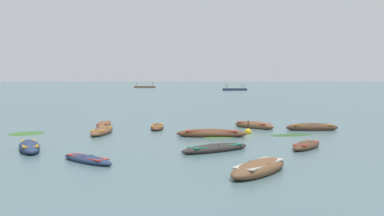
% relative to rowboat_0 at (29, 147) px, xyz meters
% --- Properties ---
extents(ground_plane, '(6000.00, 6000.00, 0.00)m').
position_rel_rowboat_0_xyz_m(ground_plane, '(6.09, 1485.92, -0.18)').
color(ground_plane, slate).
extents(mountain_1, '(1527.64, 1527.64, 349.86)m').
position_rel_rowboat_0_xyz_m(mountain_1, '(-441.45, 1883.75, 174.74)').
color(mountain_1, slate).
rests_on(mountain_1, ground).
extents(mountain_2, '(1366.85, 1366.85, 328.40)m').
position_rel_rowboat_0_xyz_m(mountain_2, '(479.94, 2090.89, 164.02)').
color(mountain_2, slate).
rests_on(mountain_2, ground).
extents(rowboat_0, '(2.49, 4.11, 0.59)m').
position_rel_rowboat_0_xyz_m(rowboat_0, '(0.00, 0.00, 0.00)').
color(rowboat_0, navy).
rests_on(rowboat_0, ground).
extents(rowboat_1, '(3.25, 3.90, 0.65)m').
position_rel_rowboat_0_xyz_m(rowboat_1, '(10.97, -5.74, 0.02)').
color(rowboat_1, brown).
rests_on(rowboat_1, ground).
extents(rowboat_2, '(1.33, 4.30, 0.57)m').
position_rel_rowboat_0_xyz_m(rowboat_2, '(2.36, 7.04, -0.01)').
color(rowboat_2, brown).
rests_on(rowboat_2, ground).
extents(rowboat_3, '(3.95, 3.11, 0.48)m').
position_rel_rowboat_0_xyz_m(rowboat_3, '(9.58, -0.40, -0.03)').
color(rowboat_3, '#2D2826').
rests_on(rowboat_3, ground).
extents(rowboat_4, '(2.51, 3.02, 0.48)m').
position_rel_rowboat_0_xyz_m(rowboat_4, '(14.45, 0.49, -0.03)').
color(rowboat_4, '#4C3323').
rests_on(rowboat_4, ground).
extents(rowboat_6, '(3.27, 3.54, 0.65)m').
position_rel_rowboat_0_xyz_m(rowboat_6, '(13.13, 10.56, 0.02)').
color(rowboat_6, brown).
rests_on(rowboat_6, ground).
extents(rowboat_7, '(4.59, 1.58, 0.63)m').
position_rel_rowboat_0_xyz_m(rowboat_7, '(9.67, 5.43, 0.01)').
color(rowboat_7, brown).
rests_on(rowboat_7, ground).
extents(rowboat_8, '(3.77, 1.13, 0.65)m').
position_rel_rowboat_0_xyz_m(rowboat_8, '(17.11, 9.03, 0.02)').
color(rowboat_8, '#4C3323').
rests_on(rowboat_8, ground).
extents(rowboat_9, '(1.21, 3.67, 0.55)m').
position_rel_rowboat_0_xyz_m(rowboat_9, '(1.65, 11.32, -0.01)').
color(rowboat_9, brown).
rests_on(rowboat_9, ground).
extents(rowboat_10, '(3.02, 2.84, 0.39)m').
position_rel_rowboat_0_xyz_m(rowboat_10, '(3.77, -3.37, -0.06)').
color(rowboat_10, navy).
rests_on(rowboat_10, ground).
extents(rowboat_11, '(0.98, 3.44, 0.48)m').
position_rel_rowboat_0_xyz_m(rowboat_11, '(5.87, 9.94, -0.03)').
color(rowboat_11, brown).
rests_on(rowboat_11, ground).
extents(ferry_0, '(8.33, 4.74, 2.54)m').
position_rel_rowboat_0_xyz_m(ferry_0, '(23.80, 129.91, 0.26)').
color(ferry_0, navy).
rests_on(ferry_0, ground).
extents(ferry_1, '(10.18, 4.88, 2.54)m').
position_rel_rowboat_0_xyz_m(ferry_1, '(-12.66, 183.56, 0.26)').
color(ferry_1, brown).
rests_on(ferry_1, ground).
extents(mooring_buoy, '(0.49, 0.49, 1.04)m').
position_rel_rowboat_0_xyz_m(mooring_buoy, '(12.23, 7.07, -0.08)').
color(mooring_buoy, yellow).
rests_on(mooring_buoy, ground).
extents(weed_patch_0, '(2.97, 3.19, 0.14)m').
position_rel_rowboat_0_xyz_m(weed_patch_0, '(-2.75, 7.10, -0.18)').
color(weed_patch_0, '#38662D').
rests_on(weed_patch_0, ground).
extents(weed_patch_1, '(3.17, 1.79, 0.14)m').
position_rel_rowboat_0_xyz_m(weed_patch_1, '(14.93, 6.09, -0.18)').
color(weed_patch_1, '#2D5628').
rests_on(weed_patch_1, ground).
extents(weed_patch_2, '(3.61, 3.51, 0.14)m').
position_rel_rowboat_0_xyz_m(weed_patch_2, '(10.20, 5.64, -0.18)').
color(weed_patch_2, '#38662D').
rests_on(weed_patch_2, ground).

